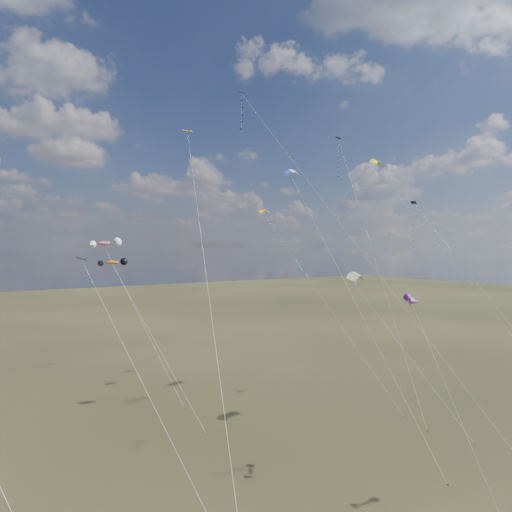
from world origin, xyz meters
TOP-DOWN VIEW (x-y plane):
  - ground at (0.00, 0.00)m, footprint 400.00×400.00m
  - diamond_black_high at (21.77, 28.17)m, footprint 7.46×22.65m
  - diamond_navy_tall at (1.66, 19.46)m, footprint 15.06×25.94m
  - diamond_black_mid at (-16.92, 9.36)m, footprint 6.60×14.62m
  - diamond_navy_right at (24.49, 15.82)m, footprint 5.28×20.66m
  - diamond_orange_center at (-10.25, 10.31)m, footprint 8.09×26.03m
  - parafoil_yellow at (22.38, 21.67)m, footprint 11.93×22.74m
  - parafoil_blue_white at (7.61, 21.53)m, footprint 2.13×22.94m
  - parafoil_striped at (11.44, 14.48)m, footprint 7.08×12.90m
  - parafoil_tricolor at (9.20, 30.13)m, footprint 8.51×19.08m
  - novelty_orange_black at (-12.28, 30.20)m, footprint 8.69×11.55m
  - novelty_white_purple at (6.19, 2.32)m, footprint 1.82×10.35m
  - novelty_redwhite_stripe at (-11.16, 38.78)m, footprint 9.01×12.42m

SIDE VIEW (x-z plane):
  - ground at x=0.00m, z-range 0.00..0.00m
  - diamond_black_mid at x=-16.92m, z-range 3.48..22.72m
  - novelty_white_purple at x=6.19m, z-range 7.46..23.32m
  - parafoil_striped at x=11.44m, z-range 8.01..25.59m
  - novelty_orange_black at x=-12.28m, z-range 8.75..27.39m
  - novelty_redwhite_stripe at x=-11.16m, z-range 9.79..30.93m
  - diamond_navy_right at x=24.49m, z-range 8.66..34.76m
  - diamond_orange_center at x=-10.25m, z-range 6.10..37.79m
  - parafoil_tricolor at x=9.20m, z-range 12.05..37.66m
  - parafoil_blue_white at x=7.61m, z-range 14.18..44.12m
  - diamond_black_high at x=21.77m, z-range 13.19..50.17m
  - parafoil_yellow at x=22.38m, z-range 15.55..48.33m
  - diamond_navy_tall at x=1.66m, z-range 13.44..51.39m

